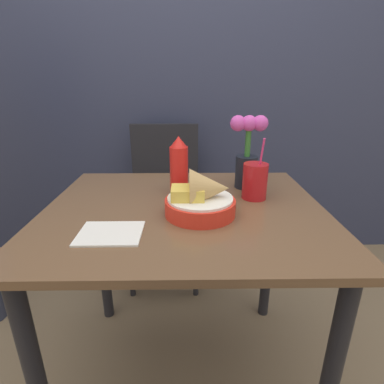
{
  "coord_description": "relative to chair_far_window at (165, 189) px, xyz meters",
  "views": [
    {
      "loc": [
        0.01,
        -0.92,
        1.16
      ],
      "look_at": [
        0.02,
        -0.02,
        0.82
      ],
      "focal_mm": 28.0,
      "sensor_mm": 36.0,
      "label": 1
    }
  ],
  "objects": [
    {
      "name": "ground_plane",
      "position": [
        0.13,
        -0.76,
        -0.54
      ],
      "size": [
        12.0,
        12.0,
        0.0
      ],
      "primitive_type": "plane",
      "color": "#7A664C"
    },
    {
      "name": "wall_window",
      "position": [
        0.13,
        0.29,
        0.76
      ],
      "size": [
        7.0,
        0.06,
        2.6
      ],
      "color": "#2D334C",
      "rests_on": "ground_plane"
    },
    {
      "name": "dining_table",
      "position": [
        0.13,
        -0.76,
        0.09
      ],
      "size": [
        0.93,
        0.79,
        0.76
      ],
      "color": "brown",
      "rests_on": "ground_plane"
    },
    {
      "name": "chair_far_window",
      "position": [
        0.0,
        0.0,
        0.0
      ],
      "size": [
        0.4,
        0.4,
        0.92
      ],
      "color": "black",
      "rests_on": "ground_plane"
    },
    {
      "name": "food_basket",
      "position": [
        0.18,
        -0.82,
        0.27
      ],
      "size": [
        0.22,
        0.22,
        0.15
      ],
      "color": "red",
      "rests_on": "dining_table"
    },
    {
      "name": "ketchup_bottle",
      "position": [
        0.11,
        -0.62,
        0.32
      ],
      "size": [
        0.07,
        0.07,
        0.21
      ],
      "color": "red",
      "rests_on": "dining_table"
    },
    {
      "name": "drink_cup",
      "position": [
        0.38,
        -0.68,
        0.27
      ],
      "size": [
        0.09,
        0.09,
        0.22
      ],
      "color": "red",
      "rests_on": "dining_table"
    },
    {
      "name": "flower_vase",
      "position": [
        0.37,
        -0.57,
        0.35
      ],
      "size": [
        0.14,
        0.08,
        0.28
      ],
      "color": "black",
      "rests_on": "dining_table"
    },
    {
      "name": "napkin",
      "position": [
        -0.08,
        -0.95,
        0.22
      ],
      "size": [
        0.17,
        0.14,
        0.01
      ],
      "color": "white",
      "rests_on": "dining_table"
    }
  ]
}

